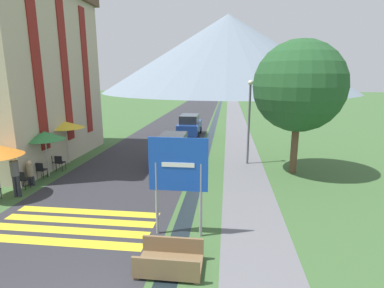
# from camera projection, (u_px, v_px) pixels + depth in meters

# --- Properties ---
(ground_plane) EXTENTS (160.00, 160.00, 0.00)m
(ground_plane) POSITION_uv_depth(u_px,v_px,m) (196.00, 137.00, 25.15)
(ground_plane) COLOR #3D6033
(road) EXTENTS (6.40, 60.00, 0.01)m
(road) POSITION_uv_depth(u_px,v_px,m) (184.00, 120.00, 35.12)
(road) COLOR #2D2D33
(road) RESTS_ON ground_plane
(footpath) EXTENTS (2.20, 60.00, 0.01)m
(footpath) POSITION_uv_depth(u_px,v_px,m) (236.00, 121.00, 34.41)
(footpath) COLOR slate
(footpath) RESTS_ON ground_plane
(drainage_channel) EXTENTS (0.60, 60.00, 0.00)m
(drainage_channel) POSITION_uv_depth(u_px,v_px,m) (215.00, 120.00, 34.69)
(drainage_channel) COLOR black
(drainage_channel) RESTS_ON ground_plane
(crosswalk_marking) EXTENTS (5.44, 2.54, 0.01)m
(crosswalk_marking) POSITION_uv_depth(u_px,v_px,m) (74.00, 225.00, 10.22)
(crosswalk_marking) COLOR yellow
(crosswalk_marking) RESTS_ON ground_plane
(mountain_distant) EXTENTS (80.81, 80.81, 24.44)m
(mountain_distant) POSITION_uv_depth(u_px,v_px,m) (227.00, 54.00, 97.80)
(mountain_distant) COLOR slate
(mountain_distant) RESTS_ON ground_plane
(hotel_building) EXTENTS (6.00, 9.78, 10.53)m
(hotel_building) POSITION_uv_depth(u_px,v_px,m) (19.00, 64.00, 17.22)
(hotel_building) COLOR #BCAD93
(hotel_building) RESTS_ON ground_plane
(road_sign) EXTENTS (1.84, 0.11, 3.20)m
(road_sign) POSITION_uv_depth(u_px,v_px,m) (178.00, 173.00, 9.16)
(road_sign) COLOR gray
(road_sign) RESTS_ON ground_plane
(footbridge) EXTENTS (1.70, 1.10, 0.65)m
(footbridge) POSITION_uv_depth(u_px,v_px,m) (170.00, 262.00, 7.84)
(footbridge) COLOR brown
(footbridge) RESTS_ON ground_plane
(parked_car_near) EXTENTS (1.72, 3.83, 1.82)m
(parked_car_near) POSITION_uv_depth(u_px,v_px,m) (173.00, 150.00, 17.03)
(parked_car_near) COLOR black
(parked_car_near) RESTS_ON ground_plane
(parked_car_far) EXTENTS (1.81, 4.02, 1.82)m
(parked_car_far) POSITION_uv_depth(u_px,v_px,m) (190.00, 125.00, 25.48)
(parked_car_far) COLOR navy
(parked_car_far) RESTS_ON ground_plane
(cafe_chair_far_left) EXTENTS (0.40, 0.40, 0.85)m
(cafe_chair_far_left) POSITION_uv_depth(u_px,v_px,m) (50.00, 161.00, 16.11)
(cafe_chair_far_left) COLOR black
(cafe_chair_far_left) RESTS_ON ground_plane
(cafe_chair_far_right) EXTENTS (0.40, 0.40, 0.85)m
(cafe_chair_far_right) POSITION_uv_depth(u_px,v_px,m) (60.00, 162.00, 16.01)
(cafe_chair_far_right) COLOR black
(cafe_chair_far_right) RESTS_ON ground_plane
(cafe_chair_near_left) EXTENTS (0.40, 0.40, 0.85)m
(cafe_chair_near_left) POSITION_uv_depth(u_px,v_px,m) (22.00, 179.00, 13.36)
(cafe_chair_near_left) COLOR black
(cafe_chair_near_left) RESTS_ON ground_plane
(cafe_chair_middle) EXTENTS (0.40, 0.40, 0.85)m
(cafe_chair_middle) POSITION_uv_depth(u_px,v_px,m) (41.00, 169.00, 14.75)
(cafe_chair_middle) COLOR black
(cafe_chair_middle) RESTS_ON ground_plane
(cafe_umbrella_middle_green) EXTENTS (1.91, 1.91, 2.32)m
(cafe_umbrella_middle_green) POSITION_uv_depth(u_px,v_px,m) (45.00, 136.00, 14.82)
(cafe_umbrella_middle_green) COLOR #B7B2A8
(cafe_umbrella_middle_green) RESTS_ON ground_plane
(cafe_umbrella_rear_yellow) EXTENTS (2.07, 2.07, 2.47)m
(cafe_umbrella_rear_yellow) POSITION_uv_depth(u_px,v_px,m) (66.00, 125.00, 17.03)
(cafe_umbrella_rear_yellow) COLOR #B7B2A8
(cafe_umbrella_rear_yellow) RESTS_ON ground_plane
(person_standing_terrace) EXTENTS (0.32, 0.32, 1.77)m
(person_standing_terrace) POSITION_uv_depth(u_px,v_px,m) (15.00, 173.00, 12.46)
(person_standing_terrace) COLOR #282833
(person_standing_terrace) RESTS_ON ground_plane
(person_seated_far) EXTENTS (0.32, 0.32, 1.21)m
(person_seated_far) POSITION_uv_depth(u_px,v_px,m) (30.00, 172.00, 13.86)
(person_seated_far) COLOR #282833
(person_seated_far) RESTS_ON ground_plane
(streetlamp) EXTENTS (0.28, 0.28, 4.78)m
(streetlamp) POSITION_uv_depth(u_px,v_px,m) (249.00, 115.00, 16.87)
(streetlamp) COLOR #515156
(streetlamp) RESTS_ON ground_plane
(tree_by_path) EXTENTS (4.57, 4.57, 6.79)m
(tree_by_path) POSITION_uv_depth(u_px,v_px,m) (299.00, 86.00, 14.90)
(tree_by_path) COLOR brown
(tree_by_path) RESTS_ON ground_plane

